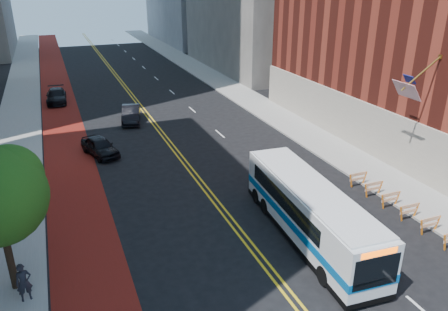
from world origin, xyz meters
The scene contains 13 objects.
ground centered at (0.00, 0.00, 0.00)m, with size 160.00×160.00×0.00m, color black.
sidewalk_left centered at (-12.00, 30.00, 0.07)m, with size 4.00×140.00×0.15m, color gray.
sidewalk_right centered at (12.00, 30.00, 0.07)m, with size 4.00×140.00×0.15m, color gray.
bus_lane_paint centered at (-8.10, 30.00, 0.00)m, with size 3.60×140.00×0.01m, color maroon.
center_line_inner centered at (-0.18, 30.00, 0.00)m, with size 0.14×140.00×0.01m, color gold.
center_line_outer centered at (0.18, 30.00, 0.00)m, with size 0.14×140.00×0.01m, color gold.
lane_dashes centered at (4.80, 38.00, 0.01)m, with size 0.14×98.20×0.01m.
construction_barriers centered at (9.60, 3.42, 0.68)m, with size 1.42×10.91×1.00m.
transit_bus centered at (3.18, 4.84, 1.63)m, with size 3.22×11.50×3.12m.
car_a centered at (-5.72, 20.84, 0.73)m, with size 1.71×4.26×1.45m, color black.
car_b centered at (-1.88, 28.35, 0.77)m, with size 1.64×4.69×1.55m, color black.
car_c centered at (-8.27, 38.25, 0.74)m, with size 2.06×5.07×1.47m, color black.
pedestrian centered at (-10.82, 4.94, 1.04)m, with size 0.65×0.43×1.79m, color black.
Camera 1 is at (-8.46, -12.25, 13.24)m, focal length 35.00 mm.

